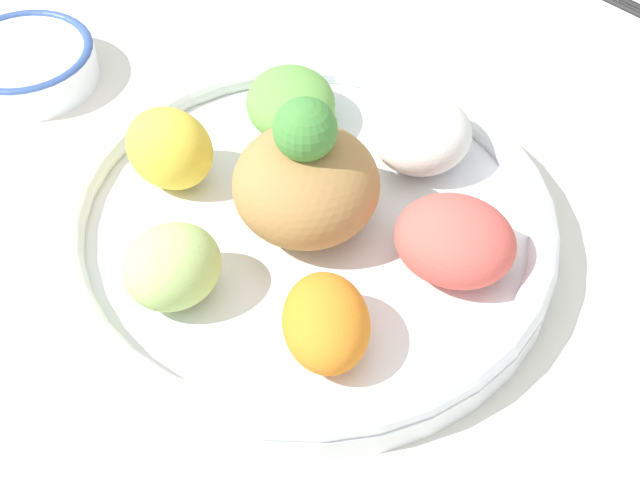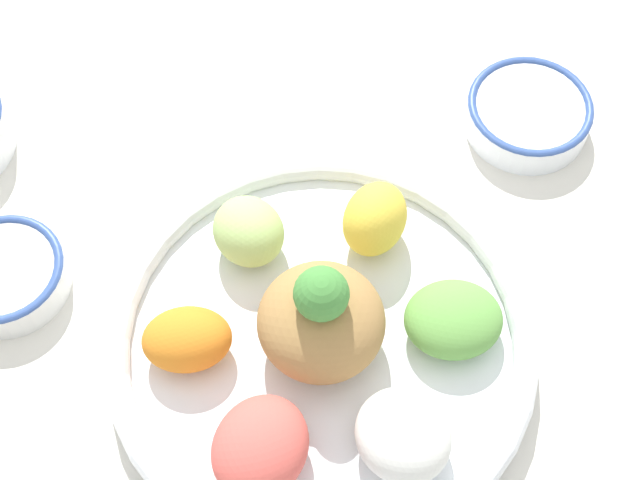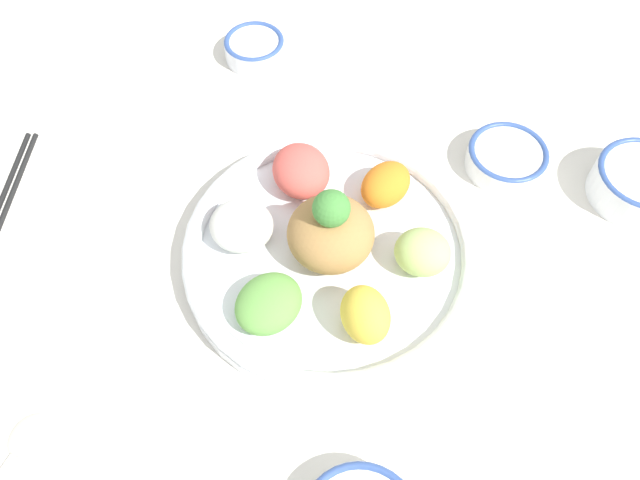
% 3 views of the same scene
% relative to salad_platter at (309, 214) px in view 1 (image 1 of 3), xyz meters
% --- Properties ---
extents(ground_plane, '(2.40, 2.40, 0.00)m').
position_rel_salad_platter_xyz_m(ground_plane, '(-0.01, -0.02, -0.03)').
color(ground_plane, silver).
extents(salad_platter, '(0.33, 0.33, 0.12)m').
position_rel_salad_platter_xyz_m(salad_platter, '(0.00, 0.00, 0.00)').
color(salad_platter, white).
rests_on(salad_platter, ground_plane).
extents(sauce_bowl_red, '(0.11, 0.11, 0.03)m').
position_rel_salad_platter_xyz_m(sauce_bowl_red, '(-0.09, -0.27, -0.01)').
color(sauce_bowl_red, white).
rests_on(sauce_bowl_red, ground_plane).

